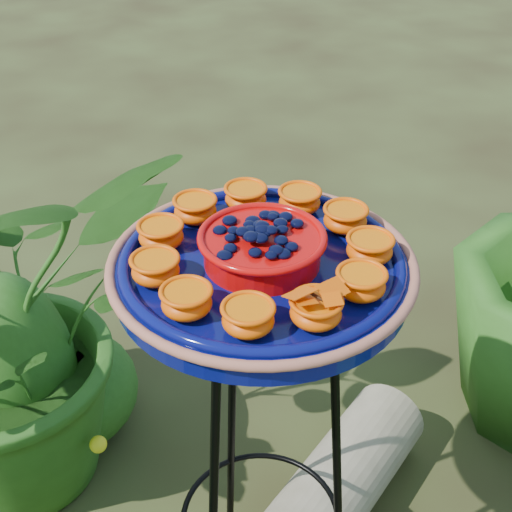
# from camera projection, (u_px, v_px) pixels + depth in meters

# --- Properties ---
(tripod_stand) EXTENTS (0.37, 0.37, 0.84)m
(tripod_stand) POSITION_uv_depth(u_px,v_px,m) (261.00, 438.00, 1.23)
(tripod_stand) COLOR black
(tripod_stand) RESTS_ON ground
(feeder_dish) EXTENTS (0.52, 0.52, 0.10)m
(feeder_dish) POSITION_uv_depth(u_px,v_px,m) (262.00, 262.00, 1.02)
(feeder_dish) COLOR #070B52
(feeder_dish) RESTS_ON tripod_stand
(driftwood_log) EXTENTS (0.52, 0.52, 0.18)m
(driftwood_log) POSITION_uv_depth(u_px,v_px,m) (337.00, 486.00, 1.65)
(driftwood_log) COLOR tan
(driftwood_log) RESTS_ON ground
(shrub_back_left) EXTENTS (1.03, 0.99, 0.87)m
(shrub_back_left) POSITION_uv_depth(u_px,v_px,m) (4.00, 325.00, 1.60)
(shrub_back_left) COLOR #255316
(shrub_back_left) RESTS_ON ground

